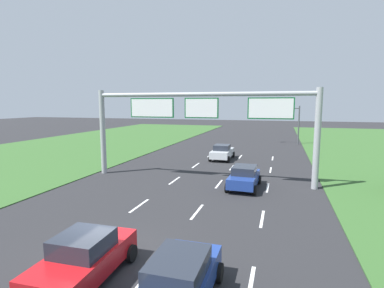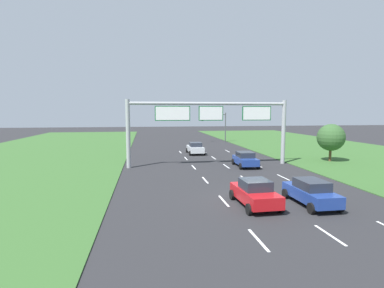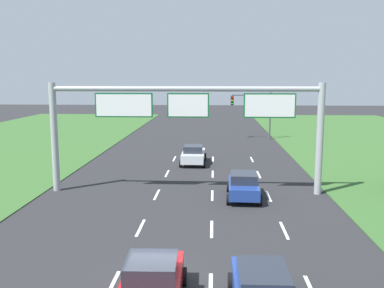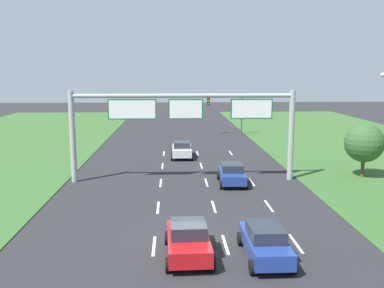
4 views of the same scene
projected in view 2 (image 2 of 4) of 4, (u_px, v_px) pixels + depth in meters
The scene contains 11 objects.
ground_plane at pixel (250, 200), 19.59m from camera, with size 200.00×200.00×0.00m, color #262628.
lane_dashes_inner_left at pixel (213, 189), 22.26m from camera, with size 0.14×44.40×0.01m.
lane_dashes_inner_right at pixel (258, 187), 22.80m from camera, with size 0.14×44.40×0.01m.
lane_dashes_slip at pixel (301, 185), 23.35m from camera, with size 0.14×44.40×0.01m.
car_near_red at pixel (311, 192), 18.42m from camera, with size 2.00×4.22×1.58m.
car_lead_silver at pixel (255, 193), 18.24m from camera, with size 2.22×4.16×1.63m.
car_mid_lane at pixel (245, 159), 31.35m from camera, with size 2.17×4.04×1.56m.
car_far_ahead at pixel (195, 148), 40.98m from camera, with size 2.15×4.29×1.59m.
sign_gantry at pixel (210, 119), 31.54m from camera, with size 17.24×0.44×7.00m.
traffic_light_mast at pixel (216, 122), 56.51m from camera, with size 4.76×0.49×5.60m.
roadside_tree_mid at pixel (331, 137), 34.33m from camera, with size 3.09×3.09×4.36m.
Camera 2 is at (-6.70, -18.27, 5.71)m, focal length 28.00 mm.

